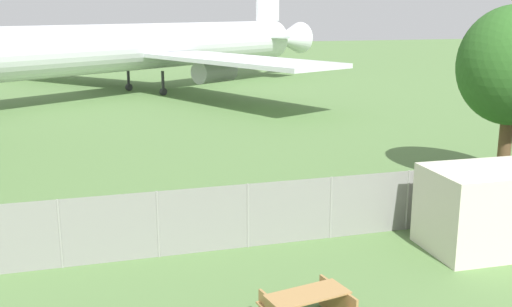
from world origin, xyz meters
name	(u,v)px	position (x,y,z in m)	size (l,w,h in m)	color
perimeter_fence	(331,208)	(0.00, 9.63, 0.94)	(56.07, 0.07, 1.89)	gray
airplane	(130,48)	(-2.98, 43.16, 3.71)	(39.96, 33.77, 11.12)	silver
portable_cabin	(501,208)	(4.33, 7.63, 1.18)	(4.32, 2.47, 2.35)	beige
picnic_bench_near_cabin	(307,306)	(-2.51, 5.01, 0.47)	(2.01, 1.71, 0.76)	#A37A47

